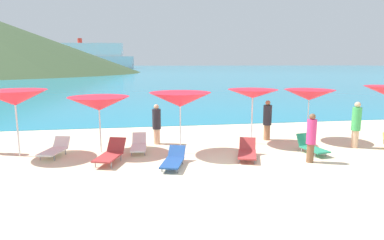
{
  "coord_description": "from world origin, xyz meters",
  "views": [
    {
      "loc": [
        -2.96,
        -8.82,
        3.34
      ],
      "look_at": [
        -0.92,
        3.42,
        1.2
      ],
      "focal_mm": 30.9,
      "sensor_mm": 36.0,
      "label": 1
    }
  ],
  "objects_px": {
    "umbrella_2": "(180,100)",
    "lounge_chair_2": "(247,152)",
    "lounge_chair_6": "(55,149)",
    "beachgoer_2": "(157,123)",
    "lounge_chair_4": "(111,153)",
    "beachgoer_0": "(356,124)",
    "lounge_chair_0": "(139,145)",
    "lounge_chair_3": "(311,146)",
    "umbrella_1": "(99,104)",
    "lounge_chair_7": "(174,160)",
    "beachgoer_1": "(267,119)",
    "umbrella_0": "(15,98)",
    "umbrella_3": "(253,94)",
    "umbrella_4": "(309,95)",
    "beachgoer_4": "(311,137)"
  },
  "relations": [
    {
      "from": "umbrella_2",
      "to": "lounge_chair_2",
      "type": "xyz_separation_m",
      "value": [
        2.25,
        -1.04,
        -1.78
      ]
    },
    {
      "from": "lounge_chair_6",
      "to": "beachgoer_2",
      "type": "relative_size",
      "value": 0.91
    },
    {
      "from": "umbrella_2",
      "to": "lounge_chair_4",
      "type": "bearing_deg",
      "value": -163.69
    },
    {
      "from": "beachgoer_2",
      "to": "beachgoer_0",
      "type": "bearing_deg",
      "value": 84.98
    },
    {
      "from": "lounge_chair_0",
      "to": "lounge_chair_3",
      "type": "distance_m",
      "value": 6.51
    },
    {
      "from": "lounge_chair_0",
      "to": "beachgoer_2",
      "type": "bearing_deg",
      "value": 58.6
    },
    {
      "from": "umbrella_1",
      "to": "lounge_chair_3",
      "type": "relative_size",
      "value": 1.65
    },
    {
      "from": "lounge_chair_6",
      "to": "lounge_chair_7",
      "type": "height_order",
      "value": "lounge_chair_6"
    },
    {
      "from": "lounge_chair_2",
      "to": "beachgoer_0",
      "type": "xyz_separation_m",
      "value": [
        4.74,
        0.75,
        0.73
      ]
    },
    {
      "from": "umbrella_2",
      "to": "lounge_chair_0",
      "type": "height_order",
      "value": "umbrella_2"
    },
    {
      "from": "lounge_chair_7",
      "to": "beachgoer_1",
      "type": "bearing_deg",
      "value": 52.26
    },
    {
      "from": "lounge_chair_0",
      "to": "beachgoer_2",
      "type": "relative_size",
      "value": 0.95
    },
    {
      "from": "beachgoer_0",
      "to": "umbrella_0",
      "type": "bearing_deg",
      "value": 11.14
    },
    {
      "from": "umbrella_2",
      "to": "umbrella_3",
      "type": "relative_size",
      "value": 1.05
    },
    {
      "from": "lounge_chair_6",
      "to": "beachgoer_2",
      "type": "height_order",
      "value": "beachgoer_2"
    },
    {
      "from": "umbrella_2",
      "to": "beachgoer_2",
      "type": "xyz_separation_m",
      "value": [
        -0.78,
        1.64,
        -1.15
      ]
    },
    {
      "from": "lounge_chair_7",
      "to": "lounge_chair_2",
      "type": "bearing_deg",
      "value": 27.76
    },
    {
      "from": "lounge_chair_3",
      "to": "beachgoer_1",
      "type": "xyz_separation_m",
      "value": [
        -0.79,
        2.39,
        0.65
      ]
    },
    {
      "from": "umbrella_2",
      "to": "lounge_chair_7",
      "type": "bearing_deg",
      "value": -105.65
    },
    {
      "from": "umbrella_4",
      "to": "umbrella_3",
      "type": "bearing_deg",
      "value": -178.02
    },
    {
      "from": "lounge_chair_3",
      "to": "beachgoer_4",
      "type": "distance_m",
      "value": 1.36
    },
    {
      "from": "umbrella_2",
      "to": "beachgoer_2",
      "type": "height_order",
      "value": "umbrella_2"
    },
    {
      "from": "lounge_chair_7",
      "to": "lounge_chair_0",
      "type": "bearing_deg",
      "value": 135.77
    },
    {
      "from": "lounge_chair_3",
      "to": "lounge_chair_4",
      "type": "xyz_separation_m",
      "value": [
        -7.33,
        0.07,
        0.04
      ]
    },
    {
      "from": "lounge_chair_3",
      "to": "umbrella_0",
      "type": "bearing_deg",
      "value": 163.5
    },
    {
      "from": "lounge_chair_3",
      "to": "beachgoer_2",
      "type": "relative_size",
      "value": 0.83
    },
    {
      "from": "beachgoer_2",
      "to": "umbrella_3",
      "type": "bearing_deg",
      "value": 90.18
    },
    {
      "from": "lounge_chair_0",
      "to": "beachgoer_0",
      "type": "distance_m",
      "value": 8.6
    },
    {
      "from": "beachgoer_0",
      "to": "beachgoer_4",
      "type": "relative_size",
      "value": 1.1
    },
    {
      "from": "umbrella_1",
      "to": "umbrella_4",
      "type": "bearing_deg",
      "value": 2.95
    },
    {
      "from": "beachgoer_4",
      "to": "beachgoer_1",
      "type": "bearing_deg",
      "value": 161.43
    },
    {
      "from": "beachgoer_4",
      "to": "lounge_chair_4",
      "type": "bearing_deg",
      "value": -120.78
    },
    {
      "from": "umbrella_0",
      "to": "beachgoer_4",
      "type": "distance_m",
      "value": 10.41
    },
    {
      "from": "umbrella_1",
      "to": "beachgoer_1",
      "type": "bearing_deg",
      "value": 7.43
    },
    {
      "from": "umbrella_0",
      "to": "lounge_chair_6",
      "type": "xyz_separation_m",
      "value": [
        1.28,
        -0.23,
        -1.86
      ]
    },
    {
      "from": "umbrella_2",
      "to": "umbrella_3",
      "type": "distance_m",
      "value": 3.3
    },
    {
      "from": "umbrella_0",
      "to": "beachgoer_1",
      "type": "bearing_deg",
      "value": 5.78
    },
    {
      "from": "beachgoer_0",
      "to": "beachgoer_4",
      "type": "height_order",
      "value": "beachgoer_0"
    },
    {
      "from": "lounge_chair_4",
      "to": "lounge_chair_2",
      "type": "bearing_deg",
      "value": 14.27
    },
    {
      "from": "lounge_chair_2",
      "to": "umbrella_2",
      "type": "bearing_deg",
      "value": 174.49
    },
    {
      "from": "umbrella_1",
      "to": "lounge_chair_7",
      "type": "xyz_separation_m",
      "value": [
        2.53,
        -2.21,
        -1.63
      ]
    },
    {
      "from": "lounge_chair_6",
      "to": "lounge_chair_4",
      "type": "bearing_deg",
      "value": -12.29
    },
    {
      "from": "lounge_chair_6",
      "to": "lounge_chair_2",
      "type": "bearing_deg",
      "value": 4.05
    },
    {
      "from": "umbrella_1",
      "to": "lounge_chair_2",
      "type": "distance_m",
      "value": 5.72
    },
    {
      "from": "umbrella_2",
      "to": "lounge_chair_7",
      "type": "relative_size",
      "value": 1.39
    },
    {
      "from": "lounge_chair_2",
      "to": "umbrella_0",
      "type": "bearing_deg",
      "value": -172.06
    },
    {
      "from": "umbrella_3",
      "to": "lounge_chair_6",
      "type": "distance_m",
      "value": 7.93
    },
    {
      "from": "umbrella_3",
      "to": "beachgoer_4",
      "type": "xyz_separation_m",
      "value": [
        1.08,
        -2.87,
        -1.2
      ]
    },
    {
      "from": "beachgoer_0",
      "to": "beachgoer_2",
      "type": "distance_m",
      "value": 8.01
    },
    {
      "from": "umbrella_1",
      "to": "umbrella_3",
      "type": "relative_size",
      "value": 1.01
    }
  ]
}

